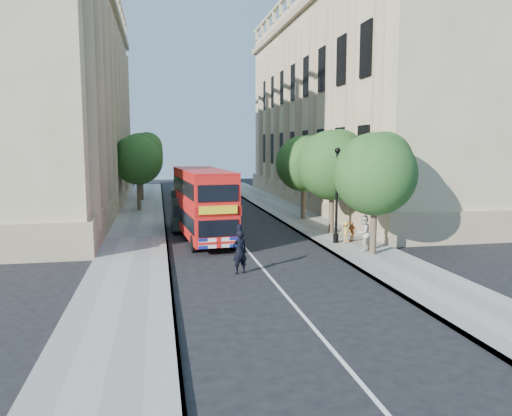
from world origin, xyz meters
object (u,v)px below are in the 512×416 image
box_van (186,210)px  police_constable (240,252)px  double_decker_bus (203,202)px  lamp_post (337,199)px  woman_pedestrian (364,233)px

box_van → police_constable: box_van is taller
double_decker_bus → police_constable: size_ratio=4.72×
lamp_post → woman_pedestrian: bearing=-73.4°
double_decker_bus → police_constable: (0.85, -7.67, -1.26)m
lamp_post → double_decker_bus: bearing=159.1°
box_van → woman_pedestrian: bearing=-45.5°
lamp_post → police_constable: size_ratio=2.78×
double_decker_bus → police_constable: double_decker_bus is taller
lamp_post → double_decker_bus: size_ratio=0.59×
double_decker_bus → woman_pedestrian: (7.63, -4.85, -1.18)m
police_constable → lamp_post: bearing=-159.1°
police_constable → double_decker_bus: bearing=-102.0°
box_van → police_constable: 11.65m
woman_pedestrian → box_van: bearing=-78.7°
double_decker_bus → box_van: double_decker_bus is taller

